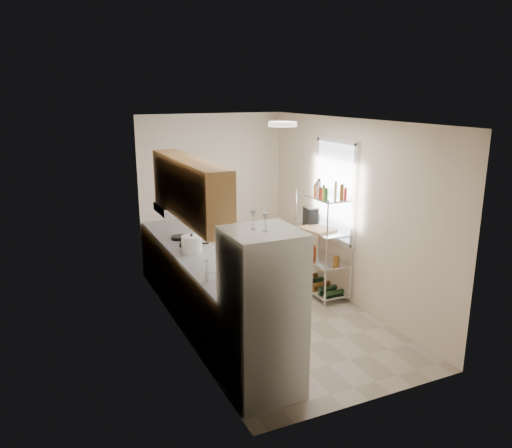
{
  "coord_description": "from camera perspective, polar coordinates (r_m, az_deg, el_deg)",
  "views": [
    {
      "loc": [
        -2.81,
        -5.63,
        2.95
      ],
      "look_at": [
        -0.09,
        0.25,
        1.22
      ],
      "focal_mm": 35.0,
      "sensor_mm": 36.0,
      "label": 1
    }
  ],
  "objects": [
    {
      "name": "window",
      "position": [
        7.35,
        9.06,
        3.79
      ],
      "size": [
        0.06,
        1.0,
        1.46
      ],
      "primitive_type": "cube",
      "color": "white",
      "rests_on": "room"
    },
    {
      "name": "frying_pan_small",
      "position": [
        7.21,
        -8.78,
        -1.55
      ],
      "size": [
        0.24,
        0.24,
        0.05
      ],
      "primitive_type": "cylinder",
      "rotation": [
        0.0,
        0.0,
        0.09
      ],
      "color": "black",
      "rests_on": "counter_run"
    },
    {
      "name": "rice_cooker",
      "position": [
        6.59,
        -7.35,
        -2.29
      ],
      "size": [
        0.27,
        0.27,
        0.22
      ],
      "primitive_type": "cylinder",
      "color": "white",
      "rests_on": "counter_run"
    },
    {
      "name": "bakers_rack",
      "position": [
        7.28,
        7.72,
        0.18
      ],
      "size": [
        0.45,
        0.9,
        1.73
      ],
      "color": "silver",
      "rests_on": "ground"
    },
    {
      "name": "wine_glass_b",
      "position": [
        4.68,
        -0.31,
        0.53
      ],
      "size": [
        0.07,
        0.07,
        0.19
      ],
      "primitive_type": null,
      "color": "silver",
      "rests_on": "refrigerator"
    },
    {
      "name": "storage_bag",
      "position": [
        7.51,
        6.28,
        -3.08
      ],
      "size": [
        0.12,
        0.15,
        0.15
      ],
      "primitive_type": "cube",
      "rotation": [
        0.0,
        0.0,
        0.26
      ],
      "color": "#B33616",
      "rests_on": "bakers_rack"
    },
    {
      "name": "ceiling_dome",
      "position": [
        6.04,
        3.05,
        11.34
      ],
      "size": [
        0.34,
        0.34,
        0.05
      ],
      "primitive_type": "cylinder",
      "color": "white",
      "rests_on": "room"
    },
    {
      "name": "range_hood",
      "position": [
        6.95,
        -9.08,
        1.81
      ],
      "size": [
        0.5,
        0.6,
        0.12
      ],
      "primitive_type": "cube",
      "color": "#B7BABC",
      "rests_on": "room"
    },
    {
      "name": "counter_run",
      "position": [
        6.83,
        -7.02,
        -6.6
      ],
      "size": [
        0.63,
        3.51,
        0.9
      ],
      "color": "tan",
      "rests_on": "ground"
    },
    {
      "name": "refrigerator",
      "position": [
        4.95,
        0.73,
        -10.17
      ],
      "size": [
        0.7,
        0.7,
        1.69
      ],
      "primitive_type": "cube",
      "color": "silver",
      "rests_on": "ground"
    },
    {
      "name": "room",
      "position": [
        6.5,
        1.67,
        0.26
      ],
      "size": [
        2.52,
        4.42,
        2.62
      ],
      "color": "#AEA08D",
      "rests_on": "ground"
    },
    {
      "name": "espresso_machine",
      "position": [
        7.48,
        6.26,
        0.96
      ],
      "size": [
        0.19,
        0.26,
        0.28
      ],
      "primitive_type": "cube",
      "rotation": [
        0.0,
        0.0,
        -0.14
      ],
      "color": "black",
      "rests_on": "bakers_rack"
    },
    {
      "name": "wine_glass_a",
      "position": [
        4.59,
        1.09,
        0.21
      ],
      "size": [
        0.06,
        0.06,
        0.18
      ],
      "primitive_type": null,
      "color": "silver",
      "rests_on": "refrigerator"
    },
    {
      "name": "cutting_board",
      "position": [
        7.24,
        7.03,
        -0.56
      ],
      "size": [
        0.45,
        0.53,
        0.03
      ],
      "primitive_type": "cube",
      "rotation": [
        0.0,
        0.0,
        0.22
      ],
      "color": "tan",
      "rests_on": "bakers_rack"
    },
    {
      "name": "frying_pan_large",
      "position": [
        6.87,
        -7.75,
        -2.35
      ],
      "size": [
        0.29,
        0.29,
        0.04
      ],
      "primitive_type": "cylinder",
      "rotation": [
        0.0,
        0.0,
        -0.24
      ],
      "color": "black",
      "rests_on": "counter_run"
    },
    {
      "name": "upper_cabinets",
      "position": [
        6.1,
        -7.66,
        4.06
      ],
      "size": [
        0.33,
        2.2,
        0.72
      ],
      "primitive_type": "cube",
      "color": "tan",
      "rests_on": "room"
    }
  ]
}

